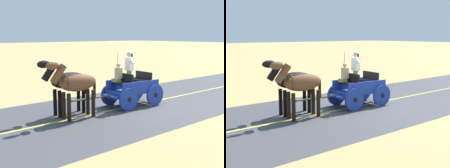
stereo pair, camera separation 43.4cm
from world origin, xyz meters
The scene contains 6 objects.
ground_plane centered at (0.00, 0.00, 0.00)m, with size 200.00×200.00×0.00m, color tan.
road_surface centered at (0.00, 0.00, 0.00)m, with size 6.63×160.00×0.01m, color #424247.
road_centre_stripe centered at (0.00, 0.00, 0.01)m, with size 0.12×160.00×0.00m, color #DBCC4C.
horse_drawn_carriage centered at (0.13, 0.32, 0.82)m, with size 1.53×4.51×2.50m.
horse_near_side centered at (-0.07, 3.36, 1.32)m, with size 0.57×2.13×2.21m.
horse_off_side centered at (0.64, 3.32, 1.32)m, with size 0.57×2.13×2.21m.
Camera 1 is at (-9.29, 9.40, 3.16)m, focal length 47.84 mm.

